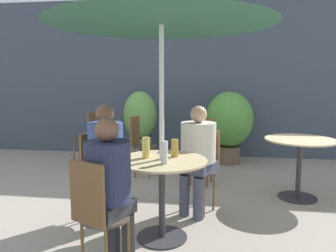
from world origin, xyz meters
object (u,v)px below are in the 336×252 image
Objects in this scene: cafe_table_far at (300,153)px; beer_glass_0 at (175,148)px; bistro_chair_3 at (203,144)px; umbrella at (161,8)px; bistro_chair_0 at (203,162)px; bistro_chair_1 at (97,167)px; bistro_chair_2 at (96,210)px; bistro_chair_4 at (87,134)px; beer_glass_2 at (165,152)px; bistro_chair_5 at (140,140)px; seated_person_0 at (197,151)px; seated_person_2 at (110,182)px; potted_plant_1 at (229,122)px; cafe_table_near at (162,179)px; beer_glass_1 at (146,148)px; potted_plant_0 at (140,122)px; seated_person_1 at (107,153)px.

beer_glass_0 reaches higher than cafe_table_far.
umbrella reaches higher than bistro_chair_3.
bistro_chair_1 is at bearing -135.00° from bistro_chair_0.
bistro_chair_2 and bistro_chair_4 have the same top height.
bistro_chair_2 is (0.39, -1.10, 0.00)m from bistro_chair_1.
bistro_chair_1 and bistro_chair_3 have the same top height.
beer_glass_2 is at bearing -135.95° from cafe_table_far.
seated_person_0 is (0.95, -1.33, 0.15)m from bistro_chair_5.
bistro_chair_1 is 1.76m from bistro_chair_3.
seated_person_2 is (1.39, -3.04, 0.16)m from bistro_chair_4.
potted_plant_1 reaches higher than beer_glass_0.
potted_plant_1 is 3.29m from umbrella.
cafe_table_near is 4.98× the size of beer_glass_0.
beer_glass_1 is at bearing -100.23° from bistro_chair_0.
bistro_chair_1 is 2.28m from bistro_chair_4.
seated_person_2 is at bearing -161.73° from bistro_chair_5.
potted_plant_0 reaches higher than beer_glass_1.
bistro_chair_3 is 0.72× the size of potted_plant_0.
bistro_chair_3 is at bearing 74.88° from beer_glass_1.
bistro_chair_1 is 5.52× the size of beer_glass_0.
cafe_table_far is at bearing 39.95° from umbrella.
beer_glass_2 is 1.23m from umbrella.
bistro_chair_1 is at bearing -45.00° from bistro_chair_2.
beer_glass_1 is at bearing -106.93° from potted_plant_1.
seated_person_1 reaches higher than bistro_chair_2.
potted_plant_1 reaches higher than bistro_chair_2.
bistro_chair_0 is 1.00× the size of bistro_chair_4.
bistro_chair_0 is at bearing -75.00° from bistro_chair_3.
bistro_chair_4 is 3.32m from umbrella.
bistro_chair_0 is at bearing -45.00° from bistro_chair_1.
seated_person_0 is (-0.02, -1.15, 0.15)m from bistro_chair_3.
cafe_table_near is 0.90× the size of bistro_chair_1.
seated_person_0 is (0.29, 0.61, 0.14)m from cafe_table_near.
potted_plant_1 reaches higher than beer_glass_2.
cafe_table_far is 0.67× the size of potted_plant_1.
seated_person_0 is at bearing -151.81° from cafe_table_far.
seated_person_1 is (-0.97, -0.45, 0.17)m from bistro_chair_0.
beer_glass_2 reaches higher than bistro_chair_3.
bistro_chair_4 is (-3.20, 1.16, -0.02)m from cafe_table_far.
bistro_chair_1 is 0.41× the size of umbrella.
bistro_chair_5 is at bearing 150.69° from seated_person_0.
potted_plant_0 is 0.57× the size of umbrella.
seated_person_0 reaches higher than beer_glass_2.
bistro_chair_5 is (-2.17, 0.68, -0.02)m from cafe_table_far.
umbrella is (-0.31, -1.76, 1.51)m from bistro_chair_3.
bistro_chair_4 is 5.52× the size of beer_glass_0.
bistro_chair_1 is 1.16m from bistro_chair_2.
seated_person_0 is at bearing 72.39° from beer_glass_2.
umbrella is at bearing 34.27° from bistro_chair_4.
seated_person_1 is (-0.93, -1.47, 0.17)m from bistro_chair_3.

